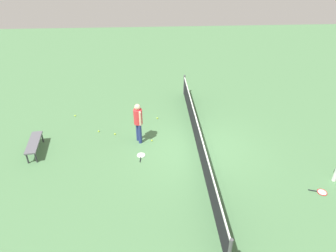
{
  "coord_description": "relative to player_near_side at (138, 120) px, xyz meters",
  "views": [
    {
      "loc": [
        9.34,
        -1.75,
        6.92
      ],
      "look_at": [
        -0.34,
        -1.15,
        0.9
      ],
      "focal_mm": 31.73,
      "sensor_mm": 36.0,
      "label": 1
    }
  ],
  "objects": [
    {
      "name": "tennis_ball_midcourt",
      "position": [
        -0.55,
        -1.04,
        -0.98
      ],
      "size": [
        0.07,
        0.07,
        0.07
      ],
      "primitive_type": "sphere",
      "color": "#C6E033",
      "rests_on": "ground_plane"
    },
    {
      "name": "tennis_ball_baseline",
      "position": [
        -1.76,
        0.78,
        -0.98
      ],
      "size": [
        0.07,
        0.07,
        0.07
      ],
      "primitive_type": "sphere",
      "color": "#C6E033",
      "rests_on": "ground_plane"
    },
    {
      "name": "tennis_racket_far_player",
      "position": [
        3.3,
        5.96,
        -1.0
      ],
      "size": [
        0.4,
        0.61,
        0.03
      ],
      "color": "red",
      "rests_on": "ground_plane"
    },
    {
      "name": "ground_plane",
      "position": [
        0.69,
        2.3,
        -1.01
      ],
      "size": [
        40.0,
        40.0,
        0.0
      ],
      "primitive_type": "plane",
      "color": "#4C7A4C"
    },
    {
      "name": "tennis_ball_near_player",
      "position": [
        -0.81,
        -1.76,
        -0.98
      ],
      "size": [
        0.07,
        0.07,
        0.07
      ],
      "primitive_type": "sphere",
      "color": "#C6E033",
      "rests_on": "ground_plane"
    },
    {
      "name": "tennis_ball_by_net",
      "position": [
        -2.24,
        -3.04,
        -0.98
      ],
      "size": [
        0.07,
        0.07,
        0.07
      ],
      "primitive_type": "sphere",
      "color": "#C6E033",
      "rests_on": "ground_plane"
    },
    {
      "name": "courtside_bench",
      "position": [
        0.48,
        -3.98,
        -0.59
      ],
      "size": [
        1.54,
        0.58,
        0.48
      ],
      "color": "#595960",
      "rests_on": "ground_plane"
    },
    {
      "name": "tennis_racket_near_player",
      "position": [
        0.99,
        0.08,
        -1.0
      ],
      "size": [
        0.59,
        0.34,
        0.03
      ],
      "color": "white",
      "rests_on": "ground_plane"
    },
    {
      "name": "tennis_ball_stray_left",
      "position": [
        0.03,
        0.5,
        -0.98
      ],
      "size": [
        0.07,
        0.07,
        0.07
      ],
      "primitive_type": "sphere",
      "color": "#C6E033",
      "rests_on": "ground_plane"
    },
    {
      "name": "court_net",
      "position": [
        0.69,
        2.3,
        -0.51
      ],
      "size": [
        10.09,
        0.09,
        1.07
      ],
      "color": "#4C4C51",
      "rests_on": "ground_plane"
    },
    {
      "name": "player_near_side",
      "position": [
        0.0,
        0.0,
        0.0
      ],
      "size": [
        0.51,
        0.45,
        1.7
      ],
      "color": "navy",
      "rests_on": "ground_plane"
    }
  ]
}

